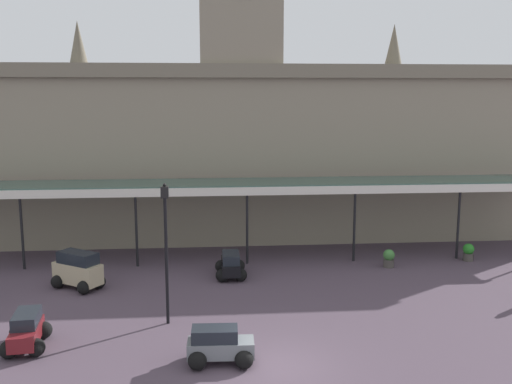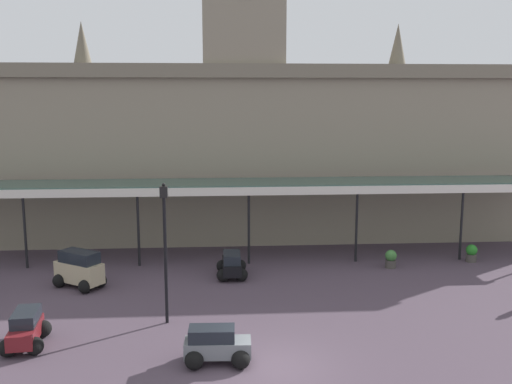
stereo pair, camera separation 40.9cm
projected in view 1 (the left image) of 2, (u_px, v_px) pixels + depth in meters
ground_plane at (273, 367)px, 19.42m from camera, size 140.00×140.00×0.00m
station_building at (240, 139)px, 36.41m from camera, size 43.06×5.60×19.61m
entrance_canopy at (245, 185)px, 31.92m from camera, size 35.29×3.26×4.27m
car_maroon_estate at (27, 333)px, 20.84m from camera, size 1.69×2.33×1.27m
car_grey_estate at (220, 347)px, 19.61m from camera, size 2.28×1.59×1.27m
car_beige_van at (78, 272)px, 27.21m from camera, size 2.58×2.38×1.77m
car_black_estate at (231, 266)px, 28.97m from camera, size 1.54×2.25×1.27m
victorian_lamppost at (166, 239)px, 22.58m from camera, size 0.30×0.30×5.67m
planter_by_canopy at (389, 258)px, 30.63m from camera, size 0.60×0.60×0.96m
planter_forecourt_centre at (468, 252)px, 31.82m from camera, size 0.60×0.60×0.96m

